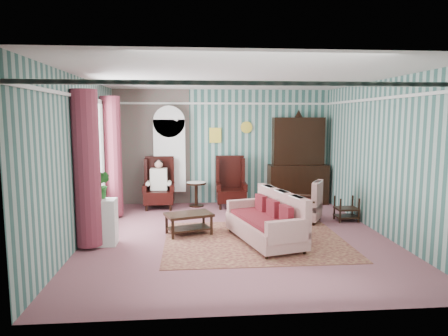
{
  "coord_description": "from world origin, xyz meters",
  "views": [
    {
      "loc": [
        -0.84,
        -7.17,
        2.19
      ],
      "look_at": [
        -0.18,
        0.6,
        1.21
      ],
      "focal_mm": 32.0,
      "sensor_mm": 36.0,
      "label": 1
    }
  ],
  "objects": [
    {
      "name": "floor",
      "position": [
        0.0,
        0.0,
        0.0
      ],
      "size": [
        6.0,
        6.0,
        0.0
      ],
      "primitive_type": "plane",
      "color": "#864E5A",
      "rests_on": "ground"
    },
    {
      "name": "room_shell",
      "position": [
        -0.62,
        0.18,
        2.01
      ],
      "size": [
        5.53,
        6.02,
        2.91
      ],
      "color": "#345F56",
      "rests_on": "ground"
    },
    {
      "name": "bookcase",
      "position": [
        -1.35,
        2.84,
        1.12
      ],
      "size": [
        0.8,
        0.28,
        2.24
      ],
      "primitive_type": "cube",
      "color": "silver",
      "rests_on": "floor"
    },
    {
      "name": "dresser_hutch",
      "position": [
        1.9,
        2.72,
        1.18
      ],
      "size": [
        1.5,
        0.56,
        2.36
      ],
      "primitive_type": "cube",
      "color": "black",
      "rests_on": "floor"
    },
    {
      "name": "wingback_left",
      "position": [
        -1.6,
        2.45,
        0.62
      ],
      "size": [
        0.76,
        0.8,
        1.25
      ],
      "primitive_type": "cube",
      "color": "black",
      "rests_on": "floor"
    },
    {
      "name": "wingback_right",
      "position": [
        0.15,
        2.45,
        0.62
      ],
      "size": [
        0.76,
        0.8,
        1.25
      ],
      "primitive_type": "cube",
      "color": "black",
      "rests_on": "floor"
    },
    {
      "name": "seated_woman",
      "position": [
        -1.6,
        2.45,
        0.59
      ],
      "size": [
        0.44,
        0.4,
        1.18
      ],
      "primitive_type": null,
      "color": "white",
      "rests_on": "floor"
    },
    {
      "name": "round_side_table",
      "position": [
        -0.7,
        2.6,
        0.3
      ],
      "size": [
        0.5,
        0.5,
        0.6
      ],
      "primitive_type": "cylinder",
      "color": "black",
      "rests_on": "floor"
    },
    {
      "name": "nest_table",
      "position": [
        2.47,
        0.9,
        0.27
      ],
      "size": [
        0.45,
        0.38,
        0.54
      ],
      "primitive_type": "cube",
      "color": "black",
      "rests_on": "floor"
    },
    {
      "name": "plant_stand",
      "position": [
        -2.4,
        -0.3,
        0.4
      ],
      "size": [
        0.55,
        0.35,
        0.8
      ],
      "primitive_type": "cube",
      "color": "white",
      "rests_on": "floor"
    },
    {
      "name": "rug",
      "position": [
        0.3,
        -0.3,
        0.01
      ],
      "size": [
        3.2,
        2.6,
        0.01
      ],
      "primitive_type": "cube",
      "color": "#4E1A1E",
      "rests_on": "floor"
    },
    {
      "name": "sofa",
      "position": [
        0.45,
        -0.4,
        0.54
      ],
      "size": [
        1.32,
        1.99,
        1.08
      ],
      "primitive_type": "cube",
      "rotation": [
        0.0,
        0.0,
        1.83
      ],
      "color": "beige",
      "rests_on": "floor"
    },
    {
      "name": "floral_armchair",
      "position": [
        1.56,
        0.94,
        0.52
      ],
      "size": [
        1.1,
        1.05,
        1.03
      ],
      "primitive_type": "cube",
      "rotation": [
        0.0,
        0.0,
        1.05
      ],
      "color": "#BBAC91",
      "rests_on": "floor"
    },
    {
      "name": "coffee_table",
      "position": [
        -0.88,
        0.19,
        0.2
      ],
      "size": [
        0.97,
        0.77,
        0.41
      ],
      "primitive_type": "cube",
      "rotation": [
        0.0,
        0.0,
        0.32
      ],
      "color": "black",
      "rests_on": "floor"
    },
    {
      "name": "potted_plant_a",
      "position": [
        -2.44,
        -0.38,
        0.99
      ],
      "size": [
        0.41,
        0.38,
        0.37
      ],
      "primitive_type": "imported",
      "rotation": [
        0.0,
        0.0,
        -0.3
      ],
      "color": "#174A18",
      "rests_on": "plant_stand"
    },
    {
      "name": "potted_plant_b",
      "position": [
        -2.36,
        -0.21,
        1.04
      ],
      "size": [
        0.32,
        0.28,
        0.48
      ],
      "primitive_type": "imported",
      "rotation": [
        0.0,
        0.0,
        -0.32
      ],
      "color": "#26551A",
      "rests_on": "plant_stand"
    },
    {
      "name": "potted_plant_c",
      "position": [
        -2.49,
        -0.22,
        0.99
      ],
      "size": [
        0.23,
        0.23,
        0.38
      ],
      "primitive_type": "imported",
      "rotation": [
        0.0,
        0.0,
        0.06
      ],
      "color": "#1E4D18",
      "rests_on": "plant_stand"
    }
  ]
}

